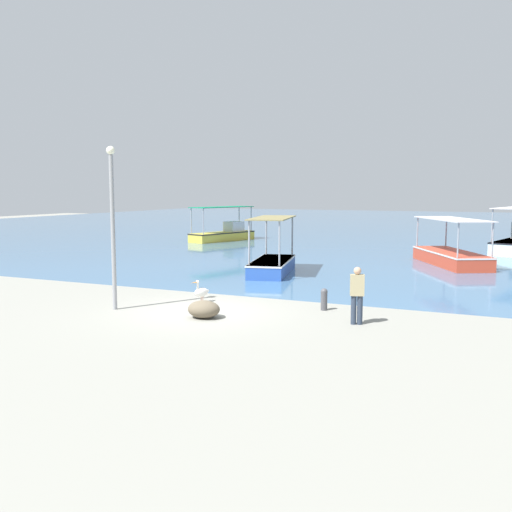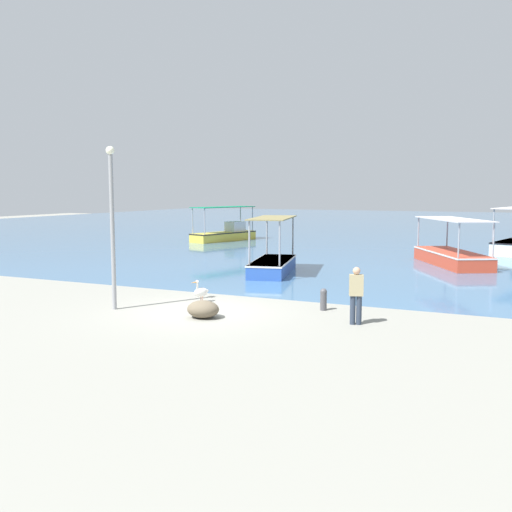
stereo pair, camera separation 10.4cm
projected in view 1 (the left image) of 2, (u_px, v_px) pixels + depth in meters
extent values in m
plane|color=gray|center=(200.00, 312.00, 18.33)|extent=(120.00, 120.00, 0.00)
cube|color=teal|center=(418.00, 226.00, 61.91)|extent=(110.00, 90.00, 0.00)
cube|color=#2C54AB|center=(272.00, 266.00, 26.80)|extent=(2.59, 4.98, 0.63)
cube|color=silver|center=(272.00, 261.00, 26.76)|extent=(2.63, 5.03, 0.08)
cylinder|color=#99999E|center=(266.00, 235.00, 28.85)|extent=(0.08, 0.08, 1.95)
cylinder|color=#99999E|center=(292.00, 236.00, 28.59)|extent=(0.08, 0.08, 1.95)
cylinder|color=#99999E|center=(249.00, 243.00, 24.70)|extent=(0.08, 0.08, 1.95)
cylinder|color=#99999E|center=(279.00, 244.00, 24.45)|extent=(0.08, 0.08, 1.95)
cube|color=olive|center=(272.00, 218.00, 26.53)|extent=(2.64, 4.81, 0.05)
cube|color=#CC432A|center=(451.00, 258.00, 29.79)|extent=(4.52, 6.27, 0.70)
cube|color=silver|center=(451.00, 252.00, 29.75)|extent=(4.57, 6.33, 0.08)
cylinder|color=#99999E|center=(417.00, 232.00, 32.36)|extent=(0.08, 0.08, 1.66)
cylinder|color=#99999E|center=(446.00, 232.00, 32.47)|extent=(0.08, 0.08, 1.66)
cylinder|color=#99999E|center=(458.00, 240.00, 26.83)|extent=(0.08, 0.08, 1.66)
cylinder|color=#99999E|center=(493.00, 240.00, 26.94)|extent=(0.08, 0.08, 1.66)
cube|color=silver|center=(452.00, 219.00, 29.55)|extent=(4.52, 6.14, 0.05)
cube|color=gold|center=(222.00, 236.00, 43.99)|extent=(3.20, 5.92, 0.66)
cube|color=black|center=(222.00, 233.00, 43.96)|extent=(3.25, 5.97, 0.08)
cylinder|color=#99999E|center=(203.00, 221.00, 41.47)|extent=(0.08, 0.08, 1.91)
cylinder|color=#99999E|center=(191.00, 221.00, 42.34)|extent=(0.08, 0.08, 1.91)
cylinder|color=#99999E|center=(251.00, 219.00, 45.36)|extent=(0.08, 0.08, 1.91)
cylinder|color=#99999E|center=(239.00, 218.00, 46.22)|extent=(0.08, 0.08, 1.91)
cube|color=#0F794D|center=(222.00, 207.00, 43.73)|extent=(3.24, 5.76, 0.05)
cube|color=silver|center=(234.00, 226.00, 44.87)|extent=(1.44, 1.59, 0.77)
cylinder|color=#99999E|center=(492.00, 226.00, 33.72)|extent=(0.08, 0.08, 1.98)
cylinder|color=#E0997A|center=(203.00, 299.00, 19.84)|extent=(0.03, 0.03, 0.22)
cylinder|color=#E0997A|center=(201.00, 299.00, 19.92)|extent=(0.03, 0.03, 0.22)
ellipsoid|color=white|center=(201.00, 292.00, 19.83)|extent=(0.47, 0.62, 0.32)
ellipsoid|color=white|center=(207.00, 291.00, 20.00)|extent=(0.17, 0.19, 0.10)
cylinder|color=white|center=(198.00, 286.00, 19.70)|extent=(0.07, 0.07, 0.26)
sphere|color=white|center=(198.00, 282.00, 19.68)|extent=(0.11, 0.11, 0.11)
cone|color=#E5933F|center=(194.00, 283.00, 19.57)|extent=(0.17, 0.30, 0.06)
cylinder|color=gray|center=(113.00, 233.00, 18.42)|extent=(0.14, 0.14, 5.04)
sphere|color=#EAEACC|center=(111.00, 150.00, 18.12)|extent=(0.28, 0.28, 0.28)
cylinder|color=#47474C|center=(324.00, 301.00, 18.54)|extent=(0.21, 0.21, 0.58)
sphere|color=#4C4C51|center=(324.00, 292.00, 18.51)|extent=(0.22, 0.22, 0.22)
cylinder|color=#2B3647|center=(354.00, 310.00, 16.59)|extent=(0.16, 0.16, 0.85)
cylinder|color=#2B3647|center=(360.00, 310.00, 16.57)|extent=(0.16, 0.16, 0.85)
cube|color=tan|center=(357.00, 285.00, 16.49)|extent=(0.45, 0.33, 0.62)
sphere|color=tan|center=(358.00, 271.00, 16.44)|extent=(0.22, 0.22, 0.22)
ellipsoid|color=brown|center=(204.00, 309.00, 17.44)|extent=(1.01, 0.86, 0.53)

